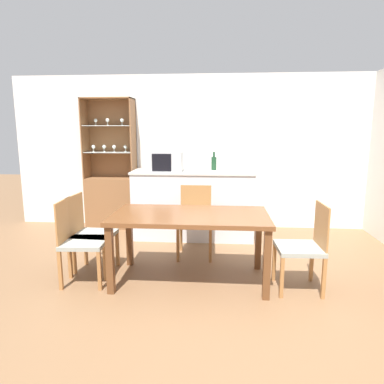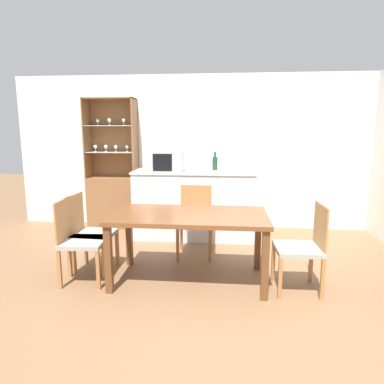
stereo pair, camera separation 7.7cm
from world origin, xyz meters
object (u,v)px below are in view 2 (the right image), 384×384
(dining_table, at_px, (189,222))
(dining_chair_side_left_far, at_px, (89,233))
(dining_chair_head_far, at_px, (195,221))
(wine_bottle, at_px, (215,163))
(dining_chair_side_right_near, at_px, (303,247))
(microwave, at_px, (169,161))
(display_cabinet, at_px, (113,192))
(dining_chair_side_left_near, at_px, (80,240))

(dining_table, xyz_separation_m, dining_chair_side_left_far, (-1.19, 0.13, -0.20))
(dining_chair_head_far, xyz_separation_m, wine_bottle, (0.22, 0.92, 0.68))
(dining_chair_side_right_near, distance_m, microwave, 2.43)
(dining_chair_head_far, distance_m, wine_bottle, 1.17)
(dining_table, xyz_separation_m, dining_chair_side_right_near, (1.19, -0.13, -0.20))
(dining_table, relative_size, dining_chair_side_right_near, 1.84)
(display_cabinet, relative_size, dining_chair_side_left_far, 2.36)
(microwave, distance_m, wine_bottle, 0.72)
(display_cabinet, distance_m, wine_bottle, 1.85)
(dining_table, height_order, dining_chair_side_left_near, dining_chair_side_left_near)
(display_cabinet, distance_m, dining_chair_side_right_near, 3.46)
(dining_chair_side_left_far, relative_size, microwave, 2.06)
(dining_chair_side_left_near, xyz_separation_m, wine_bottle, (1.41, 1.84, 0.68))
(dining_table, distance_m, dining_chair_side_left_far, 1.21)
(dining_chair_side_left_far, xyz_separation_m, wine_bottle, (1.41, 1.57, 0.68))
(dining_chair_side_right_near, bearing_deg, microwave, 43.64)
(display_cabinet, relative_size, dining_chair_head_far, 2.36)
(dining_chair_side_right_near, bearing_deg, dining_chair_side_left_near, 88.36)
(dining_table, height_order, wine_bottle, wine_bottle)
(dining_chair_head_far, height_order, wine_bottle, wine_bottle)
(dining_chair_side_right_near, xyz_separation_m, dining_chair_side_left_near, (-2.37, -0.00, 0.00))
(dining_chair_side_left_near, height_order, wine_bottle, wine_bottle)
(dining_table, height_order, dining_chair_side_left_far, dining_chair_side_left_far)
(dining_chair_side_right_near, distance_m, dining_chair_head_far, 1.50)
(dining_chair_head_far, relative_size, wine_bottle, 3.28)
(dining_chair_side_left_near, bearing_deg, dining_chair_side_left_far, 176.42)
(display_cabinet, bearing_deg, dining_chair_side_left_far, -80.05)
(display_cabinet, bearing_deg, dining_table, -53.21)
(dining_chair_side_right_near, distance_m, wine_bottle, 2.18)
(dining_chair_side_left_far, xyz_separation_m, dining_chair_head_far, (1.18, 0.65, 0.00))
(microwave, bearing_deg, dining_chair_side_left_far, -117.76)
(display_cabinet, bearing_deg, dining_chair_side_left_near, -81.27)
(dining_chair_side_left_far, bearing_deg, display_cabinet, -167.48)
(dining_chair_head_far, height_order, microwave, microwave)
(dining_chair_side_right_near, bearing_deg, dining_chair_side_left_far, 81.87)
(dining_table, bearing_deg, dining_chair_side_left_near, -173.49)
(dining_chair_side_left_far, distance_m, dining_chair_head_far, 1.35)
(dining_chair_side_left_far, bearing_deg, wine_bottle, 140.67)
(dining_chair_side_left_far, height_order, dining_chair_side_right_near, same)
(dining_chair_side_right_near, bearing_deg, dining_chair_head_far, 50.61)
(dining_table, xyz_separation_m, microwave, (-0.47, 1.50, 0.51))
(dining_table, bearing_deg, wine_bottle, 82.55)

